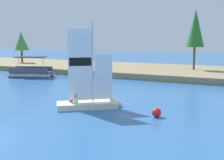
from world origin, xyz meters
TOP-DOWN VIEW (x-y plane):
  - shore_bank at (0.00, 30.20)m, footprint 80.00×15.06m
  - shoreline_tree_left at (-24.67, 29.02)m, footprint 2.62×2.62m
  - shoreline_tree_midleft at (5.01, 30.69)m, footprint 2.45×2.45m
  - sailboat at (2.45, 8.80)m, footprint 4.70×4.09m
  - pontoon_boat at (-13.38, 19.08)m, footprint 5.88×3.99m
  - channel_buoy at (6.93, 8.21)m, footprint 0.59×0.59m

SIDE VIEW (x-z plane):
  - channel_buoy at x=6.93m, z-range 0.00..0.59m
  - shore_bank at x=0.00m, z-range 0.00..0.75m
  - sailboat at x=2.45m, z-range -2.83..3.69m
  - pontoon_boat at x=-13.38m, z-range -0.67..1.96m
  - shoreline_tree_left at x=-24.67m, z-range 1.81..7.18m
  - shoreline_tree_midleft at x=5.01m, z-range 2.25..10.27m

